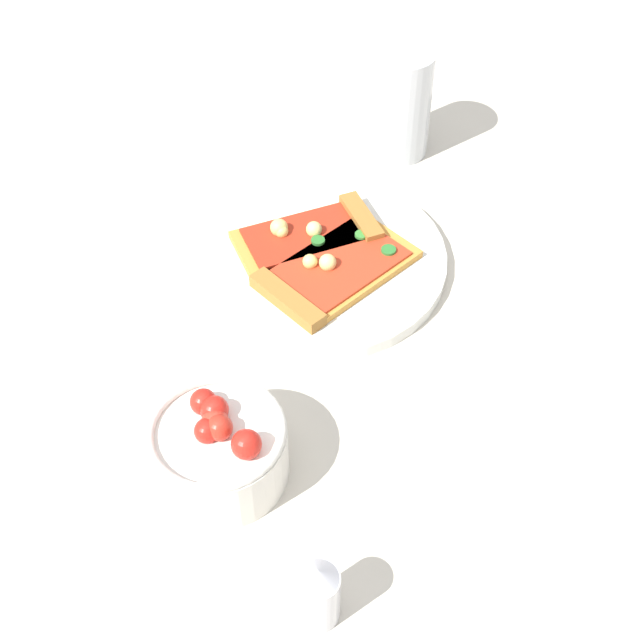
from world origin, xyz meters
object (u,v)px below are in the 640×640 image
(soda_glass, at_px, (399,107))
(pepper_shaker, at_px, (318,593))
(salad_bowl, at_px, (218,448))
(pizza_slice_far, at_px, (314,233))
(pizza_slice_near, at_px, (330,272))
(plate, at_px, (313,259))

(soda_glass, xyz_separation_m, pepper_shaker, (0.39, 0.44, -0.03))
(soda_glass, relative_size, pepper_shaker, 1.88)
(soda_glass, distance_m, pepper_shaker, 0.59)
(soda_glass, bearing_deg, salad_bowl, 36.17)
(pizza_slice_far, relative_size, pepper_shaker, 2.32)
(pizza_slice_near, height_order, pizza_slice_far, same)
(pepper_shaker, bearing_deg, plate, -121.99)
(pizza_slice_far, bearing_deg, pepper_shaker, 57.88)
(pizza_slice_far, distance_m, soda_glass, 0.21)
(plate, distance_m, pepper_shaker, 0.38)
(pizza_slice_near, bearing_deg, plate, -95.12)
(salad_bowl, height_order, pepper_shaker, salad_bowl)
(plate, height_order, pepper_shaker, pepper_shaker)
(pizza_slice_near, height_order, pepper_shaker, pepper_shaker)
(pizza_slice_far, bearing_deg, pizza_slice_near, 73.50)
(plate, height_order, salad_bowl, salad_bowl)
(pizza_slice_near, bearing_deg, salad_bowl, 34.28)
(pizza_slice_far, height_order, salad_bowl, salad_bowl)
(pizza_slice_far, height_order, pepper_shaker, pepper_shaker)
(pizza_slice_far, xyz_separation_m, salad_bowl, (0.22, 0.19, 0.01))
(salad_bowl, bearing_deg, plate, -139.53)
(plate, distance_m, salad_bowl, 0.27)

